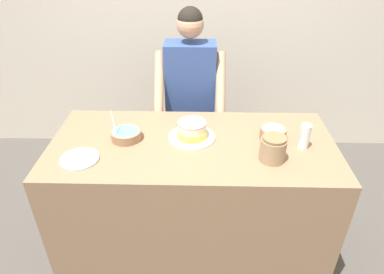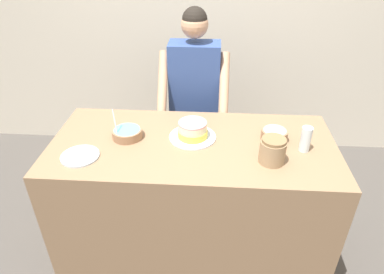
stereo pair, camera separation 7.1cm
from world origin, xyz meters
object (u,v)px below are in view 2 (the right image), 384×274
at_px(drinking_glass, 306,139).
at_px(ceramic_plate, 80,156).
at_px(frosting_bowl_blue, 127,133).
at_px(stoneware_jar, 273,151).
at_px(frosting_bowl_pink, 274,135).
at_px(cake, 193,131).
at_px(person_baker, 194,92).

bearing_deg(drinking_glass, ceramic_plate, -173.08).
relative_size(frosting_bowl_blue, stoneware_jar, 1.28).
bearing_deg(frosting_bowl_pink, cake, -179.95).
relative_size(person_baker, stoneware_jar, 10.69).
bearing_deg(cake, drinking_glass, -8.17).
bearing_deg(cake, person_baker, 92.58).
distance_m(person_baker, drinking_glass, 0.99).
bearing_deg(drinking_glass, frosting_bowl_blue, 176.14).
bearing_deg(stoneware_jar, frosting_bowl_pink, 79.06).
distance_m(ceramic_plate, stoneware_jar, 1.07).
relative_size(cake, frosting_bowl_pink, 1.81).
bearing_deg(ceramic_plate, drinking_glass, 6.92).
distance_m(frosting_bowl_pink, frosting_bowl_blue, 0.89).
distance_m(frosting_bowl_pink, stoneware_jar, 0.22).
xyz_separation_m(person_baker, ceramic_plate, (-0.59, -0.87, -0.01)).
bearing_deg(cake, frosting_bowl_pink, 0.05).
bearing_deg(frosting_bowl_pink, stoneware_jar, -100.94).
height_order(person_baker, stoneware_jar, person_baker).
distance_m(frosting_bowl_blue, ceramic_plate, 0.32).
xyz_separation_m(cake, frosting_bowl_pink, (0.49, 0.00, -0.01)).
bearing_deg(ceramic_plate, frosting_bowl_blue, 45.67).
relative_size(frosting_bowl_pink, ceramic_plate, 0.74).
xyz_separation_m(frosting_bowl_pink, frosting_bowl_blue, (-0.89, -0.02, -0.01)).
bearing_deg(person_baker, drinking_glass, -46.46).
bearing_deg(stoneware_jar, ceramic_plate, -178.39).
distance_m(cake, frosting_bowl_blue, 0.40).
xyz_separation_m(frosting_bowl_blue, drinking_glass, (1.05, -0.07, 0.04)).
bearing_deg(drinking_glass, person_baker, 133.54).
height_order(frosting_bowl_pink, drinking_glass, drinking_glass).
bearing_deg(person_baker, frosting_bowl_pink, -50.10).
xyz_separation_m(frosting_bowl_blue, stoneware_jar, (0.85, -0.20, 0.04)).
bearing_deg(stoneware_jar, cake, 154.13).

